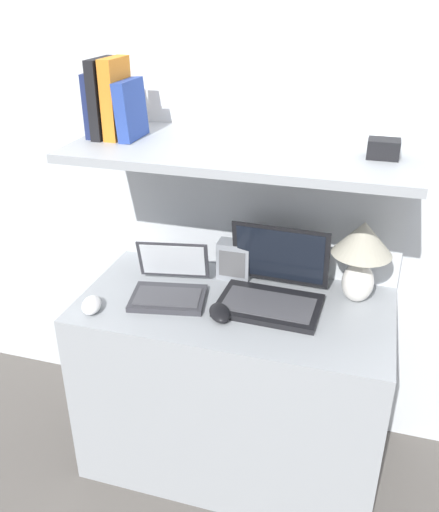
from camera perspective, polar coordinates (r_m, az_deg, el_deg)
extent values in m
plane|color=#56514C|center=(2.21, -0.78, -25.25)|extent=(12.00, 12.00, 0.00)
cube|color=silver|center=(2.04, 4.32, 11.33)|extent=(6.00, 0.05, 2.40)
cube|color=#999EA3|center=(2.13, 1.45, -13.42)|extent=(1.10, 0.56, 0.73)
cube|color=silver|center=(2.22, 3.56, -3.47)|extent=(1.10, 0.04, 1.25)
cube|color=#999EA3|center=(1.76, 2.38, 10.97)|extent=(1.10, 0.50, 0.03)
ellipsoid|color=white|center=(1.96, 14.34, -2.67)|extent=(0.11, 0.11, 0.15)
cylinder|color=tan|center=(1.92, 14.65, -0.27)|extent=(0.02, 0.02, 0.04)
cone|color=#B2AD99|center=(1.89, 14.92, 1.84)|extent=(0.21, 0.21, 0.12)
cube|color=black|center=(1.90, 5.24, -5.19)|extent=(0.36, 0.25, 0.02)
cube|color=#47474C|center=(1.88, 5.18, -5.04)|extent=(0.32, 0.18, 0.00)
cube|color=black|center=(1.96, 6.40, 0.11)|extent=(0.35, 0.06, 0.24)
cube|color=black|center=(1.95, 6.37, 0.07)|extent=(0.32, 0.05, 0.21)
cube|color=#333338|center=(1.94, -5.43, -4.44)|extent=(0.29, 0.23, 0.02)
cube|color=#47474C|center=(1.93, -5.48, -4.26)|extent=(0.25, 0.17, 0.00)
cube|color=#333338|center=(2.00, -4.88, -0.42)|extent=(0.27, 0.11, 0.16)
cube|color=white|center=(2.00, -4.91, -0.44)|extent=(0.24, 0.09, 0.14)
ellipsoid|color=black|center=(1.83, 0.03, -5.99)|extent=(0.12, 0.13, 0.04)
ellipsoid|color=white|center=(1.92, -13.32, -5.03)|extent=(0.10, 0.13, 0.04)
cube|color=gray|center=(2.05, 1.60, -0.42)|extent=(0.13, 0.07, 0.15)
cube|color=#59595B|center=(2.02, 1.31, -0.89)|extent=(0.10, 0.00, 0.10)
cube|color=navy|center=(1.92, -12.99, 15.27)|extent=(0.02, 0.13, 0.21)
cube|color=black|center=(1.90, -12.12, 15.94)|extent=(0.03, 0.16, 0.25)
cube|color=orange|center=(1.88, -10.80, 15.98)|extent=(0.04, 0.15, 0.26)
cube|color=#284293|center=(1.86, -9.33, 14.95)|extent=(0.05, 0.16, 0.19)
cube|color=black|center=(1.70, 16.88, 10.76)|extent=(0.09, 0.07, 0.06)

